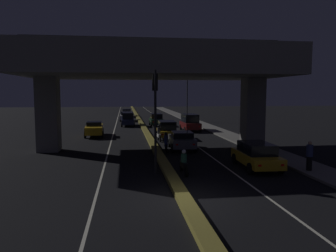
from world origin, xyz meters
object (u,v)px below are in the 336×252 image
(car_taxi_yellow_lead, at_px, (256,155))
(car_taxi_yellow_third, at_px, (167,129))
(car_white_third_oncoming, at_px, (126,116))
(motorcycle_blue_filtering_mid, at_px, (166,143))
(traffic_light_left_of_median, at_px, (155,104))
(pedestrian_on_sidewalk, at_px, (309,156))
(car_dark_green_fifth, at_px, (156,119))
(car_taxi_yellow_lead_oncoming, at_px, (94,129))
(car_dark_red_fourth, at_px, (190,122))
(motorcycle_black_filtering_near, at_px, (184,164))
(car_dark_blue_second_oncoming, at_px, (128,119))
(motorcycle_white_filtering_far, at_px, (159,134))
(car_grey_second, at_px, (182,140))
(car_white_fourth_oncoming, at_px, (127,113))
(street_lamp, at_px, (185,94))

(car_taxi_yellow_lead, relative_size, car_taxi_yellow_third, 1.11)
(car_white_third_oncoming, xyz_separation_m, motorcycle_blue_filtering_mid, (3.01, -29.18, -0.13))
(traffic_light_left_of_median, xyz_separation_m, pedestrian_on_sidewalk, (8.65, -1.17, -2.94))
(car_dark_green_fifth, bearing_deg, car_taxi_yellow_lead_oncoming, 143.28)
(car_dark_red_fourth, distance_m, car_taxi_yellow_lead_oncoming, 11.59)
(car_dark_green_fifth, xyz_separation_m, motorcycle_black_filtering_near, (-1.12, -27.67, -0.30))
(car_taxi_yellow_third, height_order, car_dark_red_fourth, car_dark_red_fourth)
(car_dark_green_fifth, height_order, motorcycle_blue_filtering_mid, car_dark_green_fifth)
(motorcycle_black_filtering_near, distance_m, motorcycle_blue_filtering_mid, 7.44)
(car_dark_blue_second_oncoming, height_order, motorcycle_black_filtering_near, car_dark_blue_second_oncoming)
(traffic_light_left_of_median, xyz_separation_m, car_taxi_yellow_third, (2.52, 14.31, -3.00))
(car_taxi_yellow_lead_oncoming, relative_size, motorcycle_white_filtering_far, 2.45)
(car_dark_green_fifth, relative_size, car_dark_blue_second_oncoming, 0.91)
(car_taxi_yellow_lead, xyz_separation_m, car_grey_second, (-3.31, 7.09, -0.04))
(traffic_light_left_of_median, xyz_separation_m, motorcycle_white_filtering_far, (1.51, 12.46, -3.29))
(car_taxi_yellow_lead, height_order, car_white_third_oncoming, car_taxi_yellow_lead)
(motorcycle_blue_filtering_mid, bearing_deg, car_taxi_yellow_third, -4.13)
(car_white_third_oncoming, bearing_deg, traffic_light_left_of_median, 2.27)
(car_taxi_yellow_third, xyz_separation_m, motorcycle_white_filtering_far, (-1.01, -1.85, -0.29))
(car_dark_green_fifth, relative_size, motorcycle_blue_filtering_mid, 2.12)
(car_taxi_yellow_third, relative_size, car_white_fourth_oncoming, 0.90)
(car_taxi_yellow_lead_oncoming, bearing_deg, car_taxi_yellow_third, 68.08)
(car_white_fourth_oncoming, relative_size, motorcycle_white_filtering_far, 2.24)
(traffic_light_left_of_median, height_order, car_white_fourth_oncoming, traffic_light_left_of_median)
(car_taxi_yellow_lead, height_order, car_dark_red_fourth, car_dark_red_fourth)
(traffic_light_left_of_median, relative_size, motorcycle_black_filtering_near, 2.97)
(traffic_light_left_of_median, relative_size, pedestrian_on_sidewalk, 3.44)
(car_taxi_yellow_third, bearing_deg, car_dark_green_fifth, 0.77)
(street_lamp, distance_m, motorcycle_black_filtering_near, 35.57)
(traffic_light_left_of_median, height_order, car_taxi_yellow_lead_oncoming, traffic_light_left_of_median)
(car_grey_second, bearing_deg, car_white_third_oncoming, 10.82)
(street_lamp, xyz_separation_m, car_white_fourth_oncoming, (-9.29, 11.00, -3.64))
(car_taxi_yellow_lead, height_order, car_taxi_yellow_lead_oncoming, car_taxi_yellow_lead)
(traffic_light_left_of_median, bearing_deg, car_taxi_yellow_lead, 2.98)
(car_dark_blue_second_oncoming, relative_size, motorcycle_white_filtering_far, 2.26)
(motorcycle_white_filtering_far, bearing_deg, motorcycle_black_filtering_near, 177.53)
(car_taxi_yellow_lead, bearing_deg, car_taxi_yellow_third, 16.21)
(car_dark_green_fifth, xyz_separation_m, car_dark_blue_second_oncoming, (-3.93, 0.32, 0.09))
(street_lamp, bearing_deg, car_taxi_yellow_third, -105.39)
(car_dark_red_fourth, distance_m, motorcycle_white_filtering_far, 9.26)
(car_taxi_yellow_third, height_order, car_white_fourth_oncoming, car_taxi_yellow_third)
(car_taxi_yellow_third, bearing_deg, traffic_light_left_of_median, 171.46)
(car_taxi_yellow_lead, relative_size, car_dark_blue_second_oncoming, 0.98)
(car_dark_green_fifth, bearing_deg, street_lamp, -37.13)
(car_grey_second, height_order, motorcycle_black_filtering_near, car_grey_second)
(traffic_light_left_of_median, relative_size, car_dark_green_fifth, 1.43)
(motorcycle_blue_filtering_mid, bearing_deg, traffic_light_left_of_median, 171.76)
(car_dark_green_fifth, xyz_separation_m, car_taxi_yellow_lead_oncoming, (-7.57, -10.23, -0.09))
(car_white_fourth_oncoming, bearing_deg, motorcycle_white_filtering_far, 6.68)
(motorcycle_black_filtering_near, xyz_separation_m, motorcycle_white_filtering_far, (-0.04, 12.99, 0.04))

